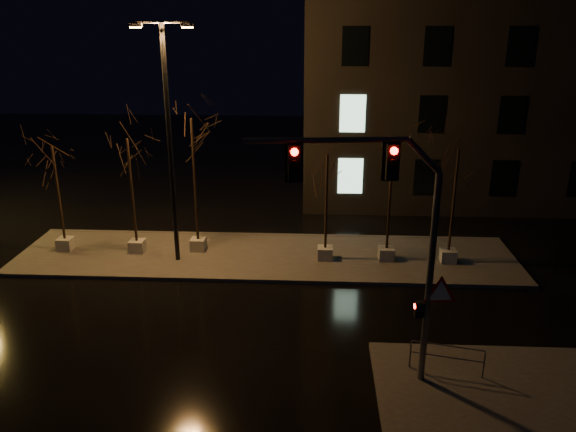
{
  "coord_description": "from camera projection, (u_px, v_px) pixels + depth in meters",
  "views": [
    {
      "loc": [
        2.19,
        -16.91,
        10.04
      ],
      "look_at": [
        1.12,
        3.69,
        2.8
      ],
      "focal_mm": 35.0,
      "sensor_mm": 36.0,
      "label": 1
    }
  ],
  "objects": [
    {
      "name": "streetlight_main",
      "position": [
        169.0,
        130.0,
        22.6
      ],
      "size": [
        2.46,
        0.48,
        9.84
      ],
      "rotation": [
        0.0,
        0.0,
        0.08
      ],
      "color": "black",
      "rests_on": "median"
    },
    {
      "name": "tree_4",
      "position": [
        392.0,
        166.0,
        23.08
      ],
      "size": [
        1.8,
        1.8,
        5.5
      ],
      "color": "#ADACA1",
      "rests_on": "median"
    },
    {
      "name": "median",
      "position": [
        266.0,
        256.0,
        25.0
      ],
      "size": [
        22.0,
        5.0,
        0.15
      ],
      "primitive_type": "cube",
      "color": "#423F3B",
      "rests_on": "ground"
    },
    {
      "name": "tree_3",
      "position": [
        327.0,
        178.0,
        23.32
      ],
      "size": [
        1.8,
        1.8,
        4.8
      ],
      "color": "#ADACA1",
      "rests_on": "median"
    },
    {
      "name": "traffic_signal_mast",
      "position": [
        391.0,
        229.0,
        14.74
      ],
      "size": [
        5.83,
        0.68,
        7.14
      ],
      "rotation": [
        0.0,
        0.0,
        0.1
      ],
      "color": "#53555A",
      "rests_on": "sidewalk_corner"
    },
    {
      "name": "tree_5",
      "position": [
        456.0,
        175.0,
        22.96
      ],
      "size": [
        1.8,
        1.8,
        5.11
      ],
      "color": "#ADACA1",
      "rests_on": "median"
    },
    {
      "name": "sidewalk_corner",
      "position": [
        502.0,
        397.0,
        15.68
      ],
      "size": [
        7.0,
        5.0,
        0.15
      ],
      "primitive_type": "cube",
      "color": "#423F3B",
      "rests_on": "ground"
    },
    {
      "name": "guard_rail_a",
      "position": [
        447.0,
        355.0,
        16.45
      ],
      "size": [
        2.09,
        0.51,
        0.92
      ],
      "rotation": [
        0.0,
        0.0,
        -0.22
      ],
      "color": "#53555A",
      "rests_on": "sidewalk_corner"
    },
    {
      "name": "tree_1",
      "position": [
        129.0,
        165.0,
        23.94
      ],
      "size": [
        1.8,
        1.8,
        5.3
      ],
      "color": "#ADACA1",
      "rests_on": "median"
    },
    {
      "name": "building",
      "position": [
        518.0,
        65.0,
        33.16
      ],
      "size": [
        25.0,
        12.0,
        15.0
      ],
      "primitive_type": "cube",
      "color": "black",
      "rests_on": "ground"
    },
    {
      "name": "tree_0",
      "position": [
        55.0,
        171.0,
        24.31
      ],
      "size": [
        1.8,
        1.8,
        4.88
      ],
      "color": "#ADACA1",
      "rests_on": "median"
    },
    {
      "name": "tree_2",
      "position": [
        193.0,
        149.0,
        23.92
      ],
      "size": [
        1.8,
        1.8,
        6.13
      ],
      "color": "#ADACA1",
      "rests_on": "median"
    },
    {
      "name": "ground",
      "position": [
        250.0,
        327.0,
        19.37
      ],
      "size": [
        90.0,
        90.0,
        0.0
      ],
      "primitive_type": "plane",
      "color": "black",
      "rests_on": "ground"
    }
  ]
}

